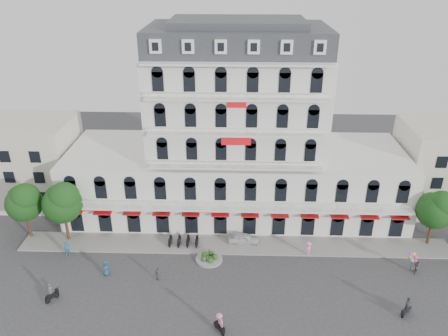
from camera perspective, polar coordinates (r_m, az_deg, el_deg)
ground at (r=48.09m, az=1.31°, el=-16.36°), size 120.00×120.00×0.00m
sidewalk at (r=55.04m, az=1.41°, el=-9.99°), size 53.00×4.00×0.16m
main_building at (r=58.09m, az=1.59°, el=3.22°), size 45.00×15.00×25.80m
flank_building_west at (r=68.46m, az=-24.44°, el=0.82°), size 14.00×10.00×12.00m
traffic_island at (r=52.62m, az=-1.96°, el=-11.68°), size 3.20×3.20×1.60m
parked_scooter_row at (r=55.30m, az=-5.29°, el=-10.02°), size 4.40×1.80×1.10m
tree_west_outer at (r=59.00m, az=-24.68°, el=-3.92°), size 4.50×4.48×7.76m
tree_west_inner at (r=56.42m, az=-20.38°, el=-4.08°), size 4.76×4.76×8.25m
tree_east_inner at (r=58.23m, az=25.96°, el=-4.75°), size 4.40×4.37×7.57m
parked_car at (r=55.12m, az=2.62°, el=-9.20°), size 4.01×1.78×1.34m
rider_west at (r=50.27m, az=-21.63°, el=-14.94°), size 1.11×1.49×2.13m
rider_northeast at (r=48.80m, az=22.82°, el=-16.29°), size 1.34×1.27×2.31m
rider_center at (r=43.71m, az=-0.62°, el=-19.50°), size 1.22×1.46×2.28m
pedestrian_left at (r=51.77m, az=-15.20°, el=-12.52°), size 1.08×0.95×1.87m
pedestrian_mid at (r=50.05m, az=-8.67°, el=-13.51°), size 1.01×0.81×1.60m
pedestrian_right at (r=53.80m, az=10.93°, el=-10.31°), size 1.45×1.26×1.95m
pedestrian_far at (r=56.13m, az=-19.81°, el=-9.90°), size 0.81×0.73×1.86m
balloon_vendor at (r=54.54m, az=23.66°, el=-11.39°), size 1.35×1.29×2.45m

